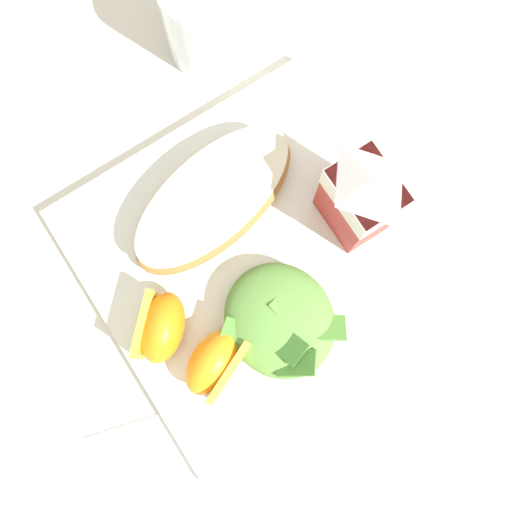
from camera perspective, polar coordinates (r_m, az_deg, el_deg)
The scene contains 9 objects.
ground at distance 0.55m, azimuth 0.00°, elevation -0.48°, with size 3.00×3.00×0.00m, color beige.
white_plate at distance 0.54m, azimuth 0.00°, elevation -0.34°, with size 0.28×0.28×0.02m, color white.
cheesy_pizza_bread at distance 0.53m, azimuth -4.05°, elevation 5.32°, with size 0.11×0.18×0.04m.
green_salad_pile at distance 0.50m, azimuth 2.27°, elevation -6.11°, with size 0.10×0.10×0.04m.
milk_carton at distance 0.49m, azimuth 9.96°, elevation 5.55°, with size 0.06×0.05×0.11m.
orange_wedge_front at distance 0.51m, azimuth -9.03°, elevation -6.64°, with size 0.07×0.07×0.04m.
orange_wedge_middle at distance 0.50m, azimuth -3.92°, elevation -10.02°, with size 0.06×0.07×0.04m.
paper_napkin at distance 0.55m, azimuth -8.68°, elevation -20.30°, with size 0.11×0.11×0.00m, color white.
drinking_clear_cup at distance 0.58m, azimuth -4.86°, elevation 21.53°, with size 0.08×0.08×0.10m, color silver.
Camera 1 is at (0.08, -0.05, 0.54)m, focal length 42.40 mm.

